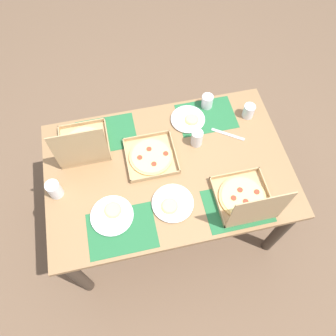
{
  "coord_description": "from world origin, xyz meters",
  "views": [
    {
      "loc": [
        0.2,
        0.91,
        2.43
      ],
      "look_at": [
        0.0,
        0.0,
        0.73
      ],
      "focal_mm": 35.7,
      "sensor_mm": 36.0,
      "label": 1
    }
  ],
  "objects": [
    {
      "name": "ground_plane",
      "position": [
        0.0,
        0.0,
        0.0
      ],
      "size": [
        6.0,
        6.0,
        0.0
      ],
      "primitive_type": "plane",
      "color": "brown"
    },
    {
      "name": "dining_table",
      "position": [
        0.0,
        0.0,
        0.62
      ],
      "size": [
        1.42,
        0.93,
        0.73
      ],
      "color": "#3F3328",
      "rests_on": "ground_plane"
    },
    {
      "name": "placemat_near_left",
      "position": [
        -0.32,
        -0.31,
        0.73
      ],
      "size": [
        0.36,
        0.26,
        0.0
      ],
      "primitive_type": "cube",
      "color": "#236638",
      "rests_on": "dining_table"
    },
    {
      "name": "placemat_near_right",
      "position": [
        0.32,
        -0.31,
        0.73
      ],
      "size": [
        0.36,
        0.26,
        0.0
      ],
      "primitive_type": "cube",
      "color": "#236638",
      "rests_on": "dining_table"
    },
    {
      "name": "placemat_far_left",
      "position": [
        -0.32,
        0.31,
        0.73
      ],
      "size": [
        0.36,
        0.26,
        0.0
      ],
      "primitive_type": "cube",
      "color": "#236638",
      "rests_on": "dining_table"
    },
    {
      "name": "placemat_far_right",
      "position": [
        0.32,
        0.31,
        0.73
      ],
      "size": [
        0.36,
        0.26,
        0.0
      ],
      "primitive_type": "cube",
      "color": "#236638",
      "rests_on": "dining_table"
    },
    {
      "name": "pizza_box_corner_right",
      "position": [
        -0.36,
        0.31,
        0.78
      ],
      "size": [
        0.3,
        0.3,
        0.33
      ],
      "color": "tan",
      "rests_on": "dining_table"
    },
    {
      "name": "pizza_box_corner_left",
      "position": [
        0.46,
        -0.23,
        0.78
      ],
      "size": [
        0.29,
        0.3,
        0.33
      ],
      "color": "tan",
      "rests_on": "dining_table"
    },
    {
      "name": "pizza_box_center",
      "position": [
        0.08,
        -0.09,
        0.74
      ],
      "size": [
        0.29,
        0.29,
        0.04
      ],
      "color": "tan",
      "rests_on": "dining_table"
    },
    {
      "name": "plate_far_right",
      "position": [
        0.03,
        0.23,
        0.74
      ],
      "size": [
        0.23,
        0.23,
        0.03
      ],
      "color": "white",
      "rests_on": "dining_table"
    },
    {
      "name": "plate_middle",
      "position": [
        0.36,
        0.22,
        0.74
      ],
      "size": [
        0.23,
        0.23,
        0.03
      ],
      "color": "white",
      "rests_on": "dining_table"
    },
    {
      "name": "plate_near_left",
      "position": [
        -0.2,
        -0.31,
        0.74
      ],
      "size": [
        0.21,
        0.21,
        0.03
      ],
      "color": "white",
      "rests_on": "dining_table"
    },
    {
      "name": "cup_spare",
      "position": [
        -0.57,
        -0.26,
        0.77
      ],
      "size": [
        0.07,
        0.07,
        0.09
      ],
      "primitive_type": "cylinder",
      "color": "silver",
      "rests_on": "dining_table"
    },
    {
      "name": "cup_dark",
      "position": [
        -0.2,
        -0.13,
        0.78
      ],
      "size": [
        0.07,
        0.07,
        0.11
      ],
      "primitive_type": "cylinder",
      "color": "silver",
      "rests_on": "dining_table"
    },
    {
      "name": "cup_clear_right",
      "position": [
        -0.34,
        -0.39,
        0.77
      ],
      "size": [
        0.07,
        0.07,
        0.09
      ],
      "primitive_type": "cylinder",
      "color": "silver",
      "rests_on": "dining_table"
    },
    {
      "name": "cup_clear_left",
      "position": [
        0.64,
        0.02,
        0.78
      ],
      "size": [
        0.08,
        0.08,
        0.11
      ],
      "primitive_type": "cylinder",
      "color": "silver",
      "rests_on": "dining_table"
    },
    {
      "name": "knife_by_near_right",
      "position": [
        -0.41,
        -0.15,
        0.73
      ],
      "size": [
        0.18,
        0.13,
        0.0
      ],
      "primitive_type": "cube",
      "rotation": [
        0.0,
        0.0,
        2.54
      ],
      "color": "#B7B7BC",
      "rests_on": "dining_table"
    }
  ]
}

